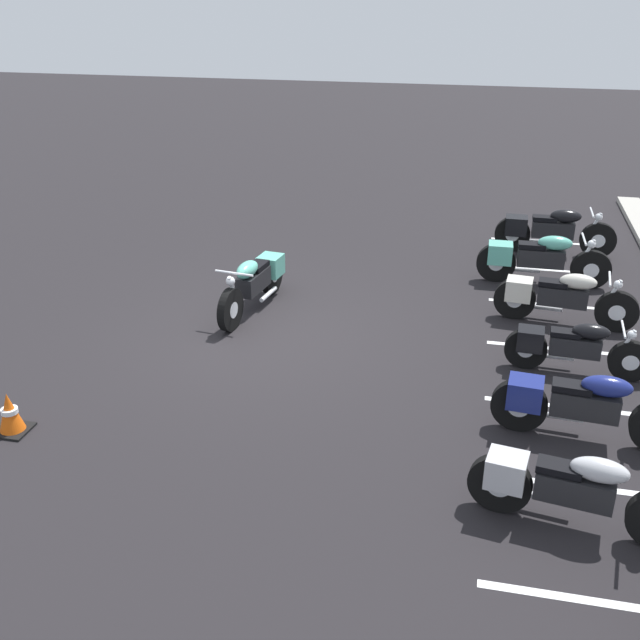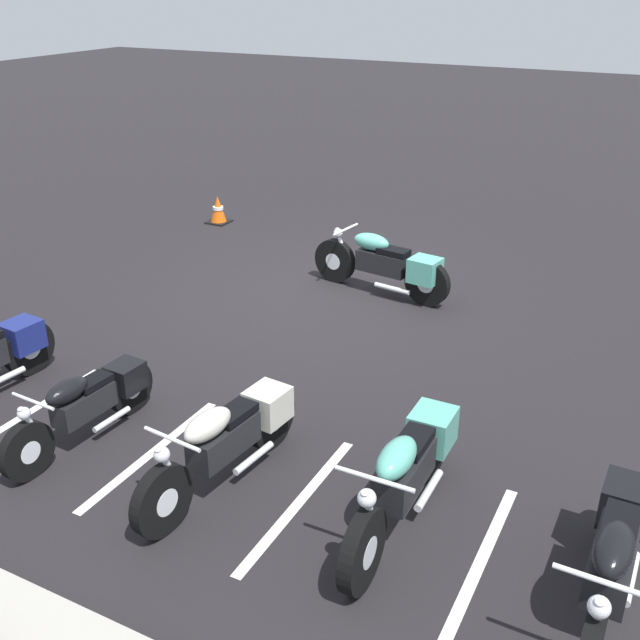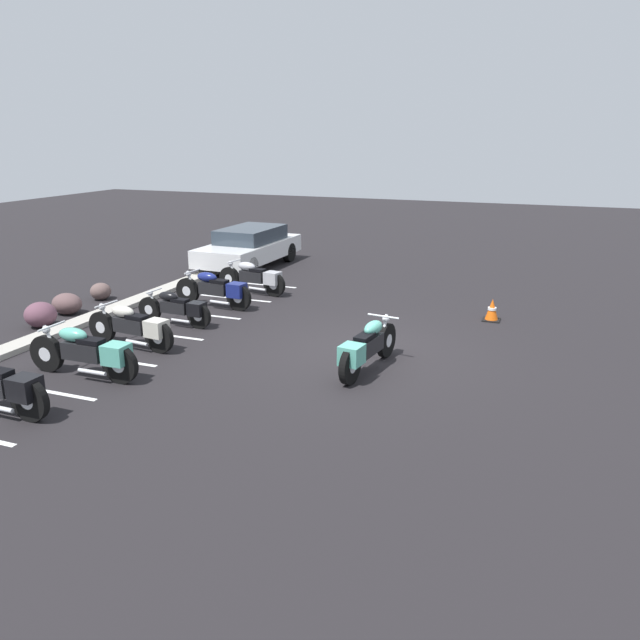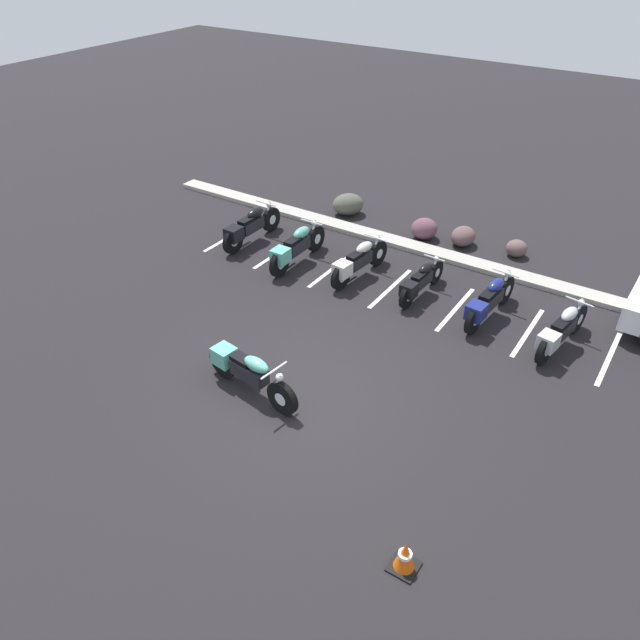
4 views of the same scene
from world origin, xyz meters
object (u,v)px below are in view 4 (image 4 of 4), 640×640
(landscape_rock_3, at_px, (463,236))
(motorcycle_teal_featured, at_px, (247,371))
(parked_bike_3, at_px, (420,281))
(traffic_cone, at_px, (405,557))
(landscape_rock_1, at_px, (424,229))
(landscape_rock_0, at_px, (517,248))
(parked_bike_4, at_px, (489,301))
(parked_bike_5, at_px, (561,331))
(parked_bike_0, at_px, (249,227))
(parked_bike_1, at_px, (295,247))
(parked_bike_2, at_px, (357,262))
(landscape_rock_2, at_px, (348,204))

(landscape_rock_3, bearing_deg, motorcycle_teal_featured, -97.61)
(parked_bike_3, distance_m, traffic_cone, 7.28)
(parked_bike_3, relative_size, landscape_rock_1, 2.72)
(landscape_rock_3, bearing_deg, landscape_rock_0, 6.92)
(motorcycle_teal_featured, relative_size, landscape_rock_1, 3.15)
(parked_bike_4, bearing_deg, parked_bike_5, -93.18)
(parked_bike_0, bearing_deg, landscape_rock_1, -52.56)
(parked_bike_0, bearing_deg, parked_bike_4, -89.45)
(parked_bike_4, relative_size, landscape_rock_1, 3.11)
(parked_bike_1, xyz_separation_m, traffic_cone, (6.29, -6.32, -0.24))
(parked_bike_3, bearing_deg, motorcycle_teal_featured, 169.24)
(parked_bike_0, relative_size, traffic_cone, 4.44)
(motorcycle_teal_featured, height_order, parked_bike_3, motorcycle_teal_featured)
(parked_bike_0, distance_m, landscape_rock_0, 7.06)
(parked_bike_2, bearing_deg, landscape_rock_1, -2.60)
(parked_bike_2, bearing_deg, landscape_rock_3, -19.67)
(parked_bike_0, relative_size, parked_bike_3, 1.18)
(landscape_rock_2, distance_m, landscape_rock_3, 3.62)
(landscape_rock_1, relative_size, landscape_rock_3, 0.96)
(motorcycle_teal_featured, height_order, landscape_rock_1, motorcycle_teal_featured)
(motorcycle_teal_featured, height_order, landscape_rock_0, motorcycle_teal_featured)
(parked_bike_3, bearing_deg, parked_bike_5, -91.71)
(parked_bike_1, bearing_deg, parked_bike_3, -84.69)
(parked_bike_5, relative_size, landscape_rock_2, 2.34)
(parked_bike_3, bearing_deg, parked_bike_0, 93.57)
(parked_bike_1, relative_size, landscape_rock_2, 2.52)
(parked_bike_1, xyz_separation_m, parked_bike_4, (4.98, 0.28, -0.02))
(parked_bike_5, relative_size, landscape_rock_1, 2.99)
(parked_bike_2, relative_size, landscape_rock_0, 4.01)
(parked_bike_0, distance_m, landscape_rock_1, 4.76)
(parked_bike_3, height_order, landscape_rock_3, parked_bike_3)
(parked_bike_4, bearing_deg, parked_bike_2, 95.69)
(motorcycle_teal_featured, xyz_separation_m, traffic_cone, (4.20, -1.78, -0.23))
(motorcycle_teal_featured, xyz_separation_m, parked_bike_1, (-2.09, 4.54, 0.01))
(motorcycle_teal_featured, relative_size, traffic_cone, 4.34)
(parked_bike_1, relative_size, traffic_cone, 4.44)
(parked_bike_5, xyz_separation_m, traffic_cone, (-0.33, -6.35, -0.21))
(parked_bike_5, height_order, landscape_rock_2, parked_bike_5)
(parked_bike_4, relative_size, landscape_rock_2, 2.43)
(parked_bike_3, bearing_deg, landscape_rock_3, 6.53)
(landscape_rock_1, bearing_deg, landscape_rock_3, 11.27)
(parked_bike_0, xyz_separation_m, parked_bike_1, (1.72, -0.30, 0.00))
(parked_bike_2, distance_m, parked_bike_5, 4.97)
(parked_bike_4, bearing_deg, parked_bike_3, 93.85)
(motorcycle_teal_featured, relative_size, parked_bike_4, 1.01)
(parked_bike_3, xyz_separation_m, landscape_rock_0, (1.24, 3.20, -0.18))
(motorcycle_teal_featured, xyz_separation_m, landscape_rock_2, (-2.56, 7.90, -0.16))
(landscape_rock_0, relative_size, landscape_rock_3, 0.73)
(landscape_rock_1, height_order, landscape_rock_3, landscape_rock_1)
(motorcycle_teal_featured, relative_size, landscape_rock_3, 3.02)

